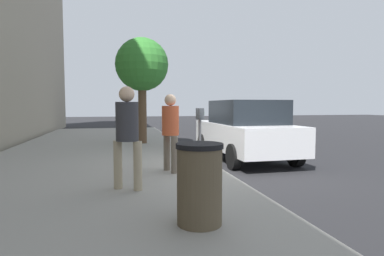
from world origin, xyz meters
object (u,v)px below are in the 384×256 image
at_px(trash_bin, 199,184).
at_px(parking_meter, 200,125).
at_px(pedestrian_at_meter, 170,127).
at_px(parked_sedan_near, 245,130).
at_px(street_tree, 142,66).
at_px(pedestrian_bystander, 127,129).

bearing_deg(trash_bin, parking_meter, -14.42).
relative_size(pedestrian_at_meter, parked_sedan_near, 0.39).
bearing_deg(street_tree, parking_meter, -170.13).
relative_size(pedestrian_bystander, street_tree, 0.44).
height_order(pedestrian_at_meter, street_tree, street_tree).
height_order(parking_meter, trash_bin, parking_meter).
distance_m(parking_meter, pedestrian_at_meter, 0.76).
distance_m(parking_meter, pedestrian_bystander, 2.29).
xyz_separation_m(parking_meter, pedestrian_bystander, (-1.53, 1.70, 0.05)).
xyz_separation_m(pedestrian_at_meter, parked_sedan_near, (1.97, -2.56, -0.26)).
bearing_deg(parking_meter, parked_sedan_near, -46.35).
relative_size(parking_meter, pedestrian_at_meter, 0.82).
distance_m(pedestrian_bystander, street_tree, 7.21).
bearing_deg(parked_sedan_near, pedestrian_at_meter, 127.48).
distance_m(pedestrian_at_meter, parked_sedan_near, 3.24).
height_order(parking_meter, pedestrian_at_meter, pedestrian_at_meter).
relative_size(parking_meter, trash_bin, 1.40).
xyz_separation_m(pedestrian_bystander, parked_sedan_near, (3.29, -3.53, -0.32)).
xyz_separation_m(parking_meter, pedestrian_at_meter, (-0.21, 0.73, -0.01)).
distance_m(parked_sedan_near, street_tree, 5.08).
bearing_deg(parked_sedan_near, trash_bin, 152.25).
bearing_deg(parked_sedan_near, pedestrian_bystander, 132.93).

